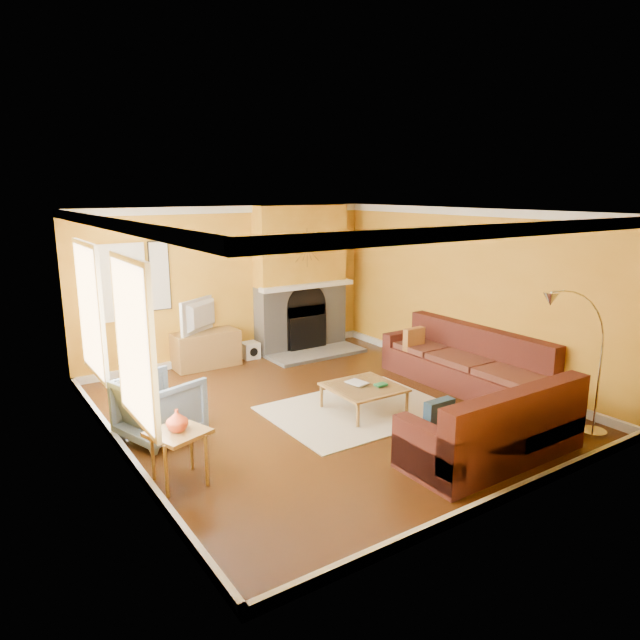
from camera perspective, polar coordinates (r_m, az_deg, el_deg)
floor at (r=8.02m, az=0.52°, el=-8.94°), size 5.50×6.00×0.02m
ceiling at (r=7.45m, az=0.56°, el=10.86°), size 5.50×6.00×0.02m
wall_back at (r=10.21m, az=-9.03°, el=3.60°), size 5.50×0.02×2.70m
wall_front at (r=5.49m, az=18.59°, el=-5.06°), size 5.50×0.02×2.70m
wall_left at (r=6.52m, az=-19.95°, el=-2.33°), size 0.02×6.00×2.70m
wall_right at (r=9.43m, az=14.56°, el=2.57°), size 0.02×6.00×2.70m
baseboard at (r=8.00m, az=0.52°, el=-8.48°), size 5.50×6.00×0.12m
crown_molding at (r=7.45m, az=0.56°, el=10.32°), size 5.50×6.00×0.12m
window_left_near at (r=7.74m, az=-22.11°, el=0.95°), size 0.06×1.22×1.72m
window_left_far at (r=5.93m, az=-18.26°, el=-2.19°), size 0.06×1.22×1.72m
window_back at (r=9.50m, az=-19.41°, el=3.55°), size 0.82×0.06×1.22m
wall_art at (r=9.68m, az=-15.72°, el=4.27°), size 0.34×0.04×1.14m
fireplace at (r=10.65m, az=-1.94°, el=4.14°), size 1.80×0.40×2.70m
mantel at (r=10.47m, az=-1.24°, el=3.43°), size 1.92×0.22×0.08m
hearth at (r=10.49m, az=-0.30°, el=-3.39°), size 1.80×0.70×0.06m
sunburst at (r=10.39m, az=-1.29°, el=7.25°), size 0.70×0.04×0.70m
rug at (r=7.98m, az=3.85°, el=-8.95°), size 2.40×1.80×0.02m
sectional_sofa at (r=7.98m, az=11.20°, el=-5.81°), size 3.10×3.70×0.90m
coffee_table at (r=7.91m, az=4.38°, el=-7.81°), size 0.95×0.95×0.37m
media_console at (r=9.97m, az=-11.32°, el=-2.87°), size 1.12×0.50×0.61m
tv at (r=9.82m, az=-11.48°, el=0.48°), size 0.92×0.66×0.58m
subwoofer at (r=10.37m, az=-7.01°, el=-3.02°), size 0.29×0.29×0.29m
armchair at (r=7.28m, az=-15.73°, el=-8.42°), size 1.07×1.06×0.78m
side_table at (r=6.21m, az=-13.89°, el=-13.16°), size 0.67×0.67×0.58m
vase at (r=6.05m, az=-14.10°, el=-9.69°), size 0.23×0.23×0.24m
book at (r=7.83m, az=3.18°, el=-6.47°), size 0.25×0.31×0.03m
arc_lamp at (r=7.27m, az=24.21°, el=-4.45°), size 1.23×0.36×1.90m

